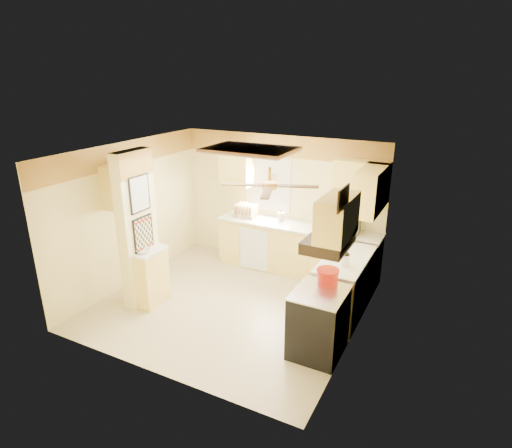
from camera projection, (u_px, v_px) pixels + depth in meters
The scene contains 34 objects.
floor at pixel (231, 304), 7.00m from camera, with size 4.00×4.00×0.00m, color tan.
ceiling at pixel (228, 152), 6.15m from camera, with size 4.00×4.00×0.00m, color white.
wall_back at pixel (280, 201), 8.16m from camera, with size 4.00×4.00×0.00m, color #F3E294.
wall_front at pixel (147, 284), 4.98m from camera, with size 4.00×4.00×0.00m, color #F3E294.
wall_left at pixel (131, 214), 7.43m from camera, with size 3.80×3.80×0.00m, color #F3E294.
wall_right at pixel (359, 257), 5.71m from camera, with size 3.80×3.80×0.00m, color #F3E294.
wallpaper_border at pixel (281, 146), 7.79m from camera, with size 4.00×0.02×0.40m, color #FFC54B.
partition_column at pixel (138, 230), 6.69m from camera, with size 0.20×0.70×2.50m, color #F3E294.
partition_ledge at pixel (153, 278), 6.87m from camera, with size 0.25×0.55×0.90m, color #F5D463.
ledge_top at pixel (150, 252), 6.71m from camera, with size 0.28×0.58×0.04m, color white.
lower_cabinets_back at pixel (297, 250), 7.97m from camera, with size 3.00×0.60×0.90m, color #F5D463.
lower_cabinets_right at pixel (345, 286), 6.61m from camera, with size 0.60×1.40×0.90m, color #F5D463.
countertop_back at pixel (298, 226), 7.80m from camera, with size 3.04×0.64×0.04m, color white.
countertop_right at pixel (347, 259), 6.46m from camera, with size 0.64×1.44×0.04m, color white.
dishwasher_panel at pixel (254, 249), 8.04m from camera, with size 0.58×0.02×0.80m, color white.
window at pixel (268, 184), 8.16m from camera, with size 0.92×0.02×1.02m.
upper_cab_back_left at pixel (237, 168), 8.18m from camera, with size 0.60×0.35×0.70m, color #F5D463.
upper_cab_back_right at pixel (361, 182), 7.15m from camera, with size 0.90×0.35×0.70m, color #F5D463.
upper_cab_right at pixel (371, 190), 6.63m from camera, with size 0.35×1.00×0.70m, color #F5D463.
upper_cab_left_wall at pixel (124, 185), 6.94m from camera, with size 0.35×0.75×0.70m, color #F5D463.
upper_cab_over_stove at pixel (337, 217), 5.09m from camera, with size 0.35×0.76×0.52m, color #F5D463.
stove at pixel (319, 322), 5.66m from camera, with size 0.68×0.77×0.92m.
range_hood at pixel (329, 242), 5.24m from camera, with size 0.50×0.76×0.14m, color black.
poster_menu at pixel (140, 194), 6.44m from camera, with size 0.02×0.42×0.57m.
poster_nashville at pixel (143, 234), 6.66m from camera, with size 0.02×0.42×0.57m.
ceiling_light_panel at pixel (250, 150), 6.54m from camera, with size 1.35×0.95×0.06m.
ceiling_fan at pixel (270, 185), 5.21m from camera, with size 1.15×1.15×0.26m.
vent_grate at pixel (343, 198), 4.61m from camera, with size 0.02×0.40×0.25m, color black.
microwave at pixel (344, 224), 7.41m from camera, with size 0.54×0.37×0.30m, color white.
bowl at pixel (143, 251), 6.62m from camera, with size 0.23×0.23×0.06m, color white.
dutch_oven at pixel (328, 276), 5.69m from camera, with size 0.30×0.30×0.20m.
kettle at pixel (346, 260), 6.15m from camera, with size 0.13×0.13×0.20m.
dish_rack at pixel (246, 212), 8.25m from camera, with size 0.43×0.33×0.24m.
utensil_crock at pixel (281, 216), 8.01m from camera, with size 0.12×0.12×0.25m.
Camera 1 is at (3.16, -5.28, 3.60)m, focal length 30.00 mm.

